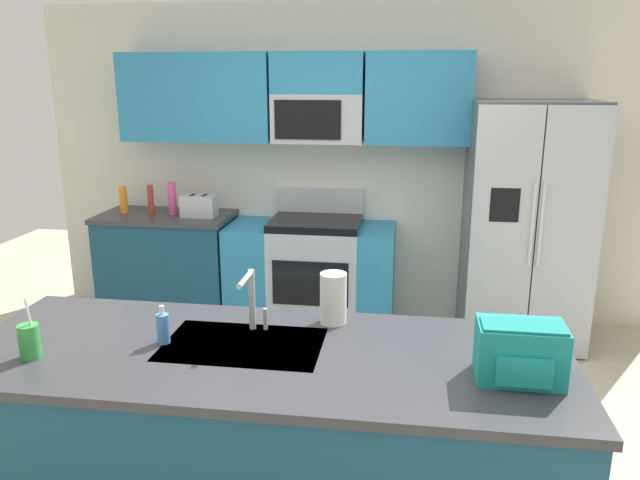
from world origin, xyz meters
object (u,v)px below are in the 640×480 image
range_oven (311,272)px  refrigerator (526,225)px  toaster (199,206)px  sink_faucet (251,296)px  backpack (520,351)px  pepper_mill (151,200)px  drink_cup_green (29,341)px  soap_dispenser (163,328)px  paper_towel_roll (333,298)px  bottle_pink (172,198)px  bottle_orange (123,200)px

range_oven → refrigerator: bearing=-2.5°
toaster → sink_faucet: 2.44m
toaster → backpack: backpack is taller
refrigerator → backpack: (-0.46, -2.49, 0.09)m
range_oven → pepper_mill: size_ratio=5.66×
sink_faucet → backpack: bearing=-15.0°
range_oven → toaster: 1.07m
toaster → drink_cup_green: (0.19, -2.61, -0.02)m
soap_dispenser → paper_towel_roll: 0.77m
paper_towel_roll → backpack: bearing=-30.5°
pepper_mill → soap_dispenser: size_ratio=1.41×
refrigerator → bottle_pink: size_ratio=6.86×
range_oven → drink_cup_green: bearing=-105.4°
bottle_pink → backpack: 3.50m
range_oven → toaster: range_oven is taller
pepper_mill → bottle_orange: (-0.24, -0.01, -0.01)m
bottle_orange → backpack: 3.79m
pepper_mill → drink_cup_green: drink_cup_green is taller
toaster → sink_faucet: size_ratio=0.99×
sink_faucet → backpack: size_ratio=0.88×
pepper_mill → paper_towel_roll: same height
bottle_orange → sink_faucet: sink_faucet is taller
toaster → pepper_mill: 0.44m
sink_faucet → backpack: 1.15m
bottle_orange → soap_dispenser: size_ratio=1.33×
pepper_mill → sink_faucet: size_ratio=0.85×
pepper_mill → bottle_orange: size_ratio=1.06×
bottle_orange → bottle_pink: bearing=2.2°
range_oven → soap_dispenser: 2.51m
refrigerator → soap_dispenser: (-1.91, -2.37, 0.04)m
soap_dispenser → paper_towel_roll: (0.69, 0.33, 0.05)m
bottle_orange → sink_faucet: (1.69, -2.25, 0.05)m
bottle_pink → backpack: (2.38, -2.56, -0.02)m
bottle_pink → pepper_mill: bearing=-178.5°
pepper_mill → sink_faucet: bearing=-57.3°
soap_dispenser → backpack: (1.46, -0.12, 0.05)m
bottle_pink → toaster: bearing=-12.5°
refrigerator → soap_dispenser: bearing=-128.9°
refrigerator → range_oven: bearing=177.5°
pepper_mill → refrigerator: bearing=-1.3°
drink_cup_green → bottle_orange: bearing=108.1°
range_oven → pepper_mill: pepper_mill is taller
bottle_pink → soap_dispenser: (0.92, -2.45, -0.07)m
paper_towel_roll → drink_cup_green: bearing=-155.0°
bottle_pink → drink_cup_green: bottle_pink is taller
paper_towel_roll → refrigerator: bearing=59.1°
bottle_orange → range_oven: bearing=0.5°
refrigerator → pepper_mill: bearing=178.7°
bottle_pink → bottle_orange: 0.43m
backpack → drink_cup_green: bearing=-177.1°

